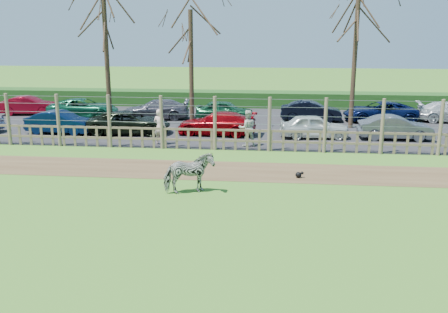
# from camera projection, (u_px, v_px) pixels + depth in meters

# --- Properties ---
(ground) EXTENTS (120.00, 120.00, 0.00)m
(ground) POSITION_uv_depth(u_px,v_px,m) (184.00, 210.00, 15.50)
(ground) COLOR #5D9A3B
(ground) RESTS_ON ground
(dirt_strip) EXTENTS (34.00, 2.80, 0.01)m
(dirt_strip) POSITION_uv_depth(u_px,v_px,m) (204.00, 170.00, 19.84)
(dirt_strip) COLOR brown
(dirt_strip) RESTS_ON ground
(asphalt) EXTENTS (44.00, 13.00, 0.04)m
(asphalt) POSITION_uv_depth(u_px,v_px,m) (228.00, 124.00, 29.47)
(asphalt) COLOR #232326
(asphalt) RESTS_ON ground
(hedge) EXTENTS (46.00, 2.00, 1.10)m
(hedge) POSITION_uv_depth(u_px,v_px,m) (238.00, 99.00, 36.09)
(hedge) COLOR #1E4716
(hedge) RESTS_ON ground
(fence) EXTENTS (30.16, 0.16, 2.50)m
(fence) POSITION_uv_depth(u_px,v_px,m) (215.00, 133.00, 23.01)
(fence) COLOR brown
(fence) RESTS_ON ground
(tree_left) EXTENTS (4.80, 4.80, 7.88)m
(tree_left) POSITION_uv_depth(u_px,v_px,m) (105.00, 26.00, 26.82)
(tree_left) COLOR #3D2B1E
(tree_left) RESTS_ON ground
(tree_mid) EXTENTS (4.80, 4.80, 6.83)m
(tree_mid) POSITION_uv_depth(u_px,v_px,m) (191.00, 40.00, 27.51)
(tree_mid) COLOR #3D2B1E
(tree_mid) RESTS_ON ground
(tree_right) EXTENTS (4.80, 4.80, 7.35)m
(tree_right) POSITION_uv_depth(u_px,v_px,m) (356.00, 33.00, 26.99)
(tree_right) COLOR #3D2B1E
(tree_right) RESTS_ON ground
(zebra) EXTENTS (1.84, 1.34, 1.42)m
(zebra) POSITION_uv_depth(u_px,v_px,m) (189.00, 173.00, 16.89)
(zebra) COLOR gray
(zebra) RESTS_ON ground
(visitor_a) EXTENTS (0.72, 0.56, 1.72)m
(visitor_a) POSITION_uv_depth(u_px,v_px,m) (160.00, 127.00, 23.93)
(visitor_a) COLOR beige
(visitor_a) RESTS_ON asphalt
(visitor_b) EXTENTS (0.99, 0.86, 1.72)m
(visitor_b) POSITION_uv_depth(u_px,v_px,m) (247.00, 128.00, 23.59)
(visitor_b) COLOR beige
(visitor_b) RESTS_ON asphalt
(crow) EXTENTS (0.31, 0.23, 0.25)m
(crow) POSITION_uv_depth(u_px,v_px,m) (299.00, 175.00, 18.80)
(crow) COLOR black
(crow) RESTS_ON ground
(car_1) EXTENTS (3.73, 1.54, 1.20)m
(car_1) POSITION_uv_depth(u_px,v_px,m) (60.00, 122.00, 26.56)
(car_1) COLOR #071A3C
(car_1) RESTS_ON asphalt
(car_2) EXTENTS (4.49, 2.41, 1.20)m
(car_2) POSITION_uv_depth(u_px,v_px,m) (129.00, 122.00, 26.51)
(car_2) COLOR black
(car_2) RESTS_ON asphalt
(car_3) EXTENTS (4.28, 2.07, 1.20)m
(car_3) POSITION_uv_depth(u_px,v_px,m) (217.00, 123.00, 26.23)
(car_3) COLOR #91040B
(car_3) RESTS_ON asphalt
(car_4) EXTENTS (3.63, 1.73, 1.20)m
(car_4) POSITION_uv_depth(u_px,v_px,m) (314.00, 126.00, 25.46)
(car_4) COLOR silver
(car_4) RESTS_ON asphalt
(car_5) EXTENTS (3.64, 1.27, 1.20)m
(car_5) POSITION_uv_depth(u_px,v_px,m) (395.00, 128.00, 25.11)
(car_5) COLOR #4F545B
(car_5) RESTS_ON asphalt
(car_7) EXTENTS (3.78, 1.75, 1.20)m
(car_7) POSITION_uv_depth(u_px,v_px,m) (29.00, 105.00, 32.44)
(car_7) COLOR maroon
(car_7) RESTS_ON asphalt
(car_8) EXTENTS (4.55, 2.56, 1.20)m
(car_8) POSITION_uv_depth(u_px,v_px,m) (83.00, 108.00, 31.36)
(car_8) COLOR #105235
(car_8) RESTS_ON asphalt
(car_9) EXTENTS (4.32, 2.21, 1.20)m
(car_9) POSITION_uv_depth(u_px,v_px,m) (156.00, 109.00, 30.85)
(car_9) COLOR #55535E
(car_9) RESTS_ON asphalt
(car_10) EXTENTS (3.60, 1.62, 1.20)m
(car_10) POSITION_uv_depth(u_px,v_px,m) (225.00, 110.00, 30.52)
(car_10) COLOR #185231
(car_10) RESTS_ON asphalt
(car_11) EXTENTS (3.69, 1.42, 1.20)m
(car_11) POSITION_uv_depth(u_px,v_px,m) (311.00, 111.00, 30.21)
(car_11) COLOR black
(car_11) RESTS_ON asphalt
(car_12) EXTENTS (4.41, 2.21, 1.20)m
(car_12) POSITION_uv_depth(u_px,v_px,m) (380.00, 112.00, 29.95)
(car_12) COLOR #09133D
(car_12) RESTS_ON asphalt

